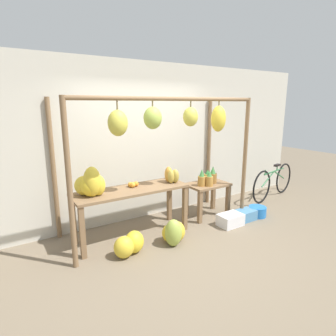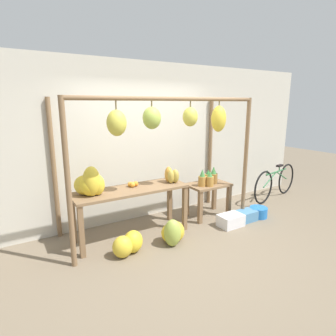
% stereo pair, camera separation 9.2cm
% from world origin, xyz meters
% --- Properties ---
extents(ground_plane, '(20.00, 20.00, 0.00)m').
position_xyz_m(ground_plane, '(0.00, 0.00, 0.00)').
color(ground_plane, '#756651').
extents(shop_wall_back, '(8.00, 0.08, 2.80)m').
position_xyz_m(shop_wall_back, '(0.00, 1.52, 1.40)').
color(shop_wall_back, beige).
rests_on(shop_wall_back, ground_plane).
extents(stall_awning, '(3.12, 1.14, 2.18)m').
position_xyz_m(stall_awning, '(-0.00, 0.60, 1.63)').
color(stall_awning, brown).
rests_on(stall_awning, ground_plane).
extents(display_table_main, '(1.80, 0.58, 0.79)m').
position_xyz_m(display_table_main, '(-0.52, 0.84, 0.67)').
color(display_table_main, brown).
rests_on(display_table_main, ground_plane).
extents(display_table_side, '(0.77, 0.52, 0.63)m').
position_xyz_m(display_table_side, '(1.04, 0.87, 0.48)').
color(display_table_side, brown).
rests_on(display_table_side, ground_plane).
extents(banana_pile_on_table, '(0.48, 0.49, 0.43)m').
position_xyz_m(banana_pile_on_table, '(-1.15, 0.84, 0.97)').
color(banana_pile_on_table, gold).
rests_on(banana_pile_on_table, display_table_main).
extents(orange_pile, '(0.17, 0.13, 0.09)m').
position_xyz_m(orange_pile, '(-0.46, 0.91, 0.83)').
color(orange_pile, orange).
rests_on(orange_pile, display_table_main).
extents(pineapple_cluster, '(0.43, 0.25, 0.32)m').
position_xyz_m(pineapple_cluster, '(1.00, 0.81, 0.76)').
color(pineapple_cluster, olive).
rests_on(pineapple_cluster, display_table_side).
extents(banana_pile_ground_left, '(0.53, 0.38, 0.32)m').
position_xyz_m(banana_pile_ground_left, '(-0.80, 0.34, 0.16)').
color(banana_pile_ground_left, yellow).
rests_on(banana_pile_ground_left, ground_plane).
extents(banana_pile_ground_right, '(0.46, 0.46, 0.42)m').
position_xyz_m(banana_pile_ground_right, '(-0.10, 0.29, 0.17)').
color(banana_pile_ground_right, gold).
rests_on(banana_pile_ground_right, ground_plane).
extents(fruit_crate_white, '(0.42, 0.29, 0.21)m').
position_xyz_m(fruit_crate_white, '(1.09, 0.29, 0.10)').
color(fruit_crate_white, silver).
rests_on(fruit_crate_white, ground_plane).
extents(blue_bucket, '(0.33, 0.33, 0.19)m').
position_xyz_m(blue_bucket, '(1.82, 0.32, 0.09)').
color(blue_bucket, blue).
rests_on(blue_bucket, ground_plane).
extents(parked_bicycle, '(1.73, 0.39, 0.75)m').
position_xyz_m(parked_bicycle, '(2.98, 0.88, 0.37)').
color(parked_bicycle, black).
rests_on(parked_bicycle, ground_plane).
extents(papaya_pile, '(0.23, 0.29, 0.27)m').
position_xyz_m(papaya_pile, '(0.19, 0.82, 0.91)').
color(papaya_pile, gold).
rests_on(papaya_pile, display_table_main).
extents(fruit_crate_purple, '(0.38, 0.26, 0.19)m').
position_xyz_m(fruit_crate_purple, '(1.49, 0.32, 0.09)').
color(fruit_crate_purple, '#4C84B2').
rests_on(fruit_crate_purple, ground_plane).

